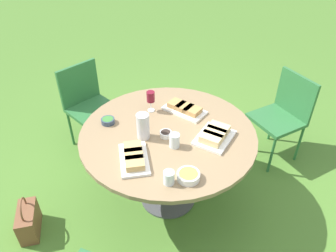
% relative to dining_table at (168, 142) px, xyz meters
% --- Properties ---
extents(ground_plane, '(40.00, 40.00, 0.00)m').
position_rel_dining_table_xyz_m(ground_plane, '(0.00, 0.00, -0.66)').
color(ground_plane, '#4C7A2D').
extents(dining_table, '(1.39, 1.39, 0.76)m').
position_rel_dining_table_xyz_m(dining_table, '(0.00, 0.00, 0.00)').
color(dining_table, '#4C4C51').
rests_on(dining_table, ground_plane).
extents(chair_near_left, '(0.59, 0.60, 0.89)m').
position_rel_dining_table_xyz_m(chair_near_left, '(0.99, 0.62, -0.14)').
color(chair_near_left, '#2D6B38').
rests_on(chair_near_left, ground_plane).
extents(chair_far_back, '(0.54, 0.52, 0.89)m').
position_rel_dining_table_xyz_m(chair_far_back, '(0.36, -1.25, -0.14)').
color(chair_far_back, '#2D6B38').
rests_on(chair_far_back, ground_plane).
extents(water_pitcher, '(0.11, 0.10, 0.21)m').
position_rel_dining_table_xyz_m(water_pitcher, '(-0.02, 0.20, 0.20)').
color(water_pitcher, silver).
rests_on(water_pitcher, dining_table).
extents(wine_glass, '(0.07, 0.07, 0.18)m').
position_rel_dining_table_xyz_m(wine_glass, '(0.33, 0.07, 0.23)').
color(wine_glass, silver).
rests_on(wine_glass, dining_table).
extents(platter_bread_main, '(0.39, 0.37, 0.06)m').
position_rel_dining_table_xyz_m(platter_bread_main, '(0.25, -0.20, 0.13)').
color(platter_bread_main, white).
rests_on(platter_bread_main, dining_table).
extents(platter_charcuterie, '(0.36, 0.21, 0.07)m').
position_rel_dining_table_xyz_m(platter_charcuterie, '(-0.26, 0.31, 0.13)').
color(platter_charcuterie, white).
rests_on(platter_charcuterie, dining_table).
extents(platter_sandwich_side, '(0.39, 0.39, 0.08)m').
position_rel_dining_table_xyz_m(platter_sandwich_side, '(-0.16, -0.33, 0.13)').
color(platter_sandwich_side, white).
rests_on(platter_sandwich_side, dining_table).
extents(bowl_fries, '(0.15, 0.15, 0.05)m').
position_rel_dining_table_xyz_m(bowl_fries, '(-0.52, -0.02, 0.13)').
color(bowl_fries, white).
rests_on(bowl_fries, dining_table).
extents(bowl_salad, '(0.11, 0.11, 0.04)m').
position_rel_dining_table_xyz_m(bowl_salad, '(0.23, 0.45, 0.12)').
color(bowl_salad, '#334256').
rests_on(bowl_salad, dining_table).
extents(bowl_olives, '(0.09, 0.09, 0.04)m').
position_rel_dining_table_xyz_m(bowl_olives, '(-0.05, 0.03, 0.12)').
color(bowl_olives, white).
rests_on(bowl_olives, dining_table).
extents(cup_water_near, '(0.08, 0.08, 0.11)m').
position_rel_dining_table_xyz_m(cup_water_near, '(-0.18, -0.01, 0.15)').
color(cup_water_near, silver).
rests_on(cup_water_near, dining_table).
extents(cup_water_far, '(0.07, 0.07, 0.10)m').
position_rel_dining_table_xyz_m(cup_water_far, '(-0.52, 0.12, 0.15)').
color(cup_water_far, silver).
rests_on(cup_water_far, dining_table).
extents(handbag, '(0.30, 0.14, 0.37)m').
position_rel_dining_table_xyz_m(handbag, '(-0.09, 1.19, -0.53)').
color(handbag, brown).
rests_on(handbag, ground_plane).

